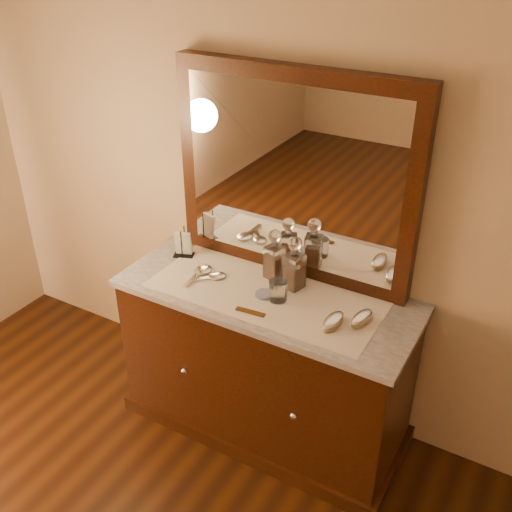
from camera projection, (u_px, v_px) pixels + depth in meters
name	position (u px, v px, depth m)	size (l,w,h in m)	color
dresser_cabinet	(266.00, 364.00, 3.01)	(1.40, 0.55, 0.82)	black
dresser_plinth	(265.00, 417.00, 3.19)	(1.46, 0.59, 0.08)	black
knob_left	(184.00, 371.00, 2.90)	(0.04, 0.04, 0.04)	silver
knob_right	(294.00, 416.00, 2.64)	(0.04, 0.04, 0.04)	silver
marble_top	(267.00, 295.00, 2.79)	(1.44, 0.59, 0.03)	silver
mirror_frame	(293.00, 176.00, 2.72)	(1.20, 0.08, 1.00)	black
mirror_glass	(290.00, 179.00, 2.69)	(1.06, 0.01, 0.86)	white
lace_runner	(264.00, 294.00, 2.77)	(1.10, 0.45, 0.00)	white
pin_dish	(264.00, 294.00, 2.75)	(0.09, 0.09, 0.02)	silver
comb	(250.00, 312.00, 2.64)	(0.14, 0.03, 0.01)	brown
napkin_rack	(183.00, 245.00, 3.05)	(0.12, 0.10, 0.16)	black
decanter_left	(275.00, 259.00, 2.85)	(0.10, 0.10, 0.26)	#8E4514
decanter_right	(294.00, 268.00, 2.77)	(0.10, 0.10, 0.27)	#8E4514
brush_near	(333.00, 322.00, 2.55)	(0.07, 0.16, 0.04)	#9C8560
brush_far	(362.00, 319.00, 2.57)	(0.08, 0.15, 0.04)	#9C8560
hand_mirror_outer	(201.00, 272.00, 2.92)	(0.09, 0.22, 0.02)	silver
hand_mirror_inner	(214.00, 276.00, 2.89)	(0.16, 0.17, 0.02)	silver
tumblers	(278.00, 290.00, 2.71)	(0.09, 0.09, 0.10)	white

